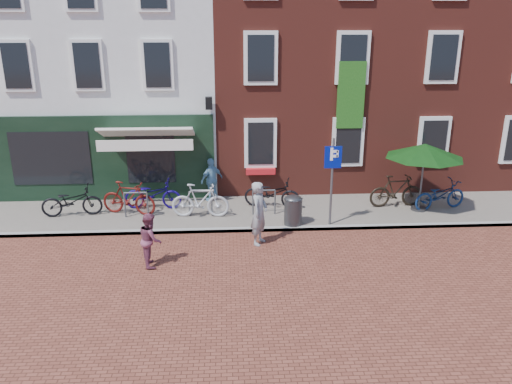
{
  "coord_description": "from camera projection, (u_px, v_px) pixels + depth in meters",
  "views": [
    {
      "loc": [
        -0.64,
        -13.95,
        6.0
      ],
      "look_at": [
        0.18,
        0.09,
        1.23
      ],
      "focal_mm": 35.87,
      "sensor_mm": 36.0,
      "label": 1
    }
  ],
  "objects": [
    {
      "name": "woman",
      "position": [
        259.0,
        213.0,
        14.13
      ],
      "size": [
        0.67,
        0.78,
        1.8
      ],
      "primitive_type": "imported",
      "rotation": [
        0.0,
        0.0,
        1.14
      ],
      "color": "gray",
      "rests_on": "ground"
    },
    {
      "name": "parking_sign",
      "position": [
        332.0,
        170.0,
        14.93
      ],
      "size": [
        0.5,
        0.08,
        2.66
      ],
      "color": "#4C4C4F",
      "rests_on": "sidewalk"
    },
    {
      "name": "litter_bin",
      "position": [
        293.0,
        209.0,
        15.31
      ],
      "size": [
        0.54,
        0.54,
        0.99
      ],
      "color": "#39393C",
      "rests_on": "sidewalk"
    },
    {
      "name": "bicycle_6",
      "position": [
        440.0,
        195.0,
        16.57
      ],
      "size": [
        1.95,
        1.11,
        0.97
      ],
      "primitive_type": "imported",
      "rotation": [
        0.0,
        0.0,
        1.83
      ],
      "color": "navy",
      "rests_on": "sidewalk"
    },
    {
      "name": "boy",
      "position": [
        151.0,
        239.0,
        12.94
      ],
      "size": [
        0.67,
        0.78,
        1.4
      ],
      "primitive_type": "imported",
      "rotation": [
        0.0,
        0.0,
        1.79
      ],
      "color": "#7B3B51",
      "rests_on": "ground"
    },
    {
      "name": "building_brick_right",
      "position": [
        439.0,
        45.0,
        20.6
      ],
      "size": [
        6.0,
        8.0,
        10.0
      ],
      "primitive_type": "cube",
      "color": "maroon",
      "rests_on": "ground"
    },
    {
      "name": "building_brick_mid",
      "position": [
        292.0,
        45.0,
        20.27
      ],
      "size": [
        6.0,
        8.0,
        10.0
      ],
      "primitive_type": "cube",
      "color": "maroon",
      "rests_on": "ground"
    },
    {
      "name": "building_stucco",
      "position": [
        114.0,
        59.0,
        20.05
      ],
      "size": [
        8.0,
        8.0,
        9.0
      ],
      "primitive_type": "cube",
      "color": "silver",
      "rests_on": "ground"
    },
    {
      "name": "parasol",
      "position": [
        425.0,
        148.0,
        15.99
      ],
      "size": [
        2.47,
        2.47,
        2.3
      ],
      "color": "#4C4C4F",
      "rests_on": "sidewalk"
    },
    {
      "name": "sidewalk",
      "position": [
        279.0,
        212.0,
        16.61
      ],
      "size": [
        24.0,
        3.0,
        0.1
      ],
      "primitive_type": "cube",
      "color": "slate",
      "rests_on": "ground"
    },
    {
      "name": "bicycle_0",
      "position": [
        72.0,
        201.0,
        16.0
      ],
      "size": [
        1.91,
        0.85,
        0.97
      ],
      "primitive_type": "imported",
      "rotation": [
        0.0,
        0.0,
        1.69
      ],
      "color": "black",
      "rests_on": "sidewalk"
    },
    {
      "name": "bicycle_3",
      "position": [
        200.0,
        200.0,
        15.9
      ],
      "size": [
        1.83,
        0.65,
        1.08
      ],
      "primitive_type": "imported",
      "rotation": [
        0.0,
        0.0,
        1.49
      ],
      "color": "#B8B9BB",
      "rests_on": "sidewalk"
    },
    {
      "name": "bicycle_4",
      "position": [
        272.0,
        193.0,
        16.74
      ],
      "size": [
        1.95,
        1.1,
        0.97
      ],
      "primitive_type": "imported",
      "rotation": [
        0.0,
        0.0,
        1.31
      ],
      "color": "black",
      "rests_on": "sidewalk"
    },
    {
      "name": "bicycle_1",
      "position": [
        129.0,
        198.0,
        16.12
      ],
      "size": [
        1.86,
        1.0,
        1.08
      ],
      "primitive_type": "imported",
      "rotation": [
        0.0,
        0.0,
        1.28
      ],
      "color": "#54110D",
      "rests_on": "sidewalk"
    },
    {
      "name": "ground",
      "position": [
        250.0,
        232.0,
        15.15
      ],
      "size": [
        80.0,
        80.0,
        0.0
      ],
      "primitive_type": "plane",
      "color": "brown"
    },
    {
      "name": "bicycle_5",
      "position": [
        396.0,
        191.0,
        16.78
      ],
      "size": [
        1.82,
        0.63,
        1.08
      ],
      "primitive_type": "imported",
      "rotation": [
        0.0,
        0.0,
        1.64
      ],
      "color": "black",
      "rests_on": "sidewalk"
    },
    {
      "name": "cafe_person",
      "position": [
        212.0,
        180.0,
        17.27
      ],
      "size": [
        0.91,
        0.83,
        1.49
      ],
      "primitive_type": "imported",
      "rotation": [
        0.0,
        0.0,
        3.81
      ],
      "color": "#6EA0C1",
      "rests_on": "sidewalk"
    },
    {
      "name": "bicycle_2",
      "position": [
        153.0,
        194.0,
        16.63
      ],
      "size": [
        1.89,
        0.77,
        0.97
      ],
      "primitive_type": "imported",
      "rotation": [
        0.0,
        0.0,
        1.5
      ],
      "color": "#120558",
      "rests_on": "sidewalk"
    }
  ]
}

